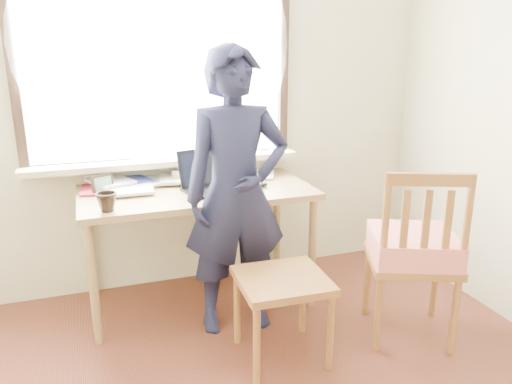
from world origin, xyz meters
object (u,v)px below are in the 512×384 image
object	(u,v)px
mug_dark	(107,202)
work_chair	(282,290)
person	(236,194)
laptop	(211,180)
mug_white	(180,176)
side_chair	(413,249)
desk	(197,201)

from	to	relation	value
mug_dark	work_chair	world-z (taller)	mug_dark
mug_dark	person	size ratio (longest dim) A/B	0.07
work_chair	laptop	bearing A→B (deg)	104.64
mug_white	work_chair	distance (m)	1.14
mug_dark	person	world-z (taller)	person
work_chair	side_chair	xyz separation A→B (m)	(0.80, -0.05, 0.15)
work_chair	desk	bearing A→B (deg)	109.97
mug_white	mug_dark	world-z (taller)	mug_dark
mug_white	mug_dark	size ratio (longest dim) A/B	0.95
laptop	mug_dark	distance (m)	0.70
desk	work_chair	size ratio (longest dim) A/B	3.01
person	side_chair	bearing A→B (deg)	-23.29
work_chair	side_chair	distance (m)	0.81
side_chair	person	size ratio (longest dim) A/B	0.62
laptop	mug_dark	xyz separation A→B (m)	(-0.66, -0.24, -0.01)
laptop	person	world-z (taller)	person
laptop	work_chair	xyz separation A→B (m)	(0.20, -0.76, -0.44)
laptop	work_chair	distance (m)	0.90
mug_white	mug_dark	bearing A→B (deg)	-136.42
person	mug_dark	bearing A→B (deg)	175.10
mug_dark	side_chair	world-z (taller)	side_chair
desk	mug_white	world-z (taller)	mug_white
mug_white	side_chair	bearing A→B (deg)	-42.28
mug_white	side_chair	xyz separation A→B (m)	(1.15, -1.05, -0.28)
mug_dark	mug_white	bearing A→B (deg)	43.58
side_chair	desk	bearing A→B (deg)	142.49
mug_white	work_chair	size ratio (longest dim) A/B	0.22
mug_white	person	world-z (taller)	person
side_chair	person	xyz separation A→B (m)	(-0.93, 0.46, 0.30)
person	laptop	bearing A→B (deg)	104.44
desk	laptop	world-z (taller)	laptop
laptop	person	xyz separation A→B (m)	(0.07, -0.34, -0.00)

